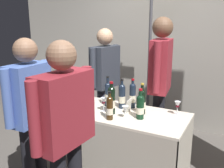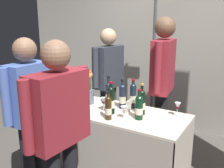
{
  "view_description": "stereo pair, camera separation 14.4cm",
  "coord_description": "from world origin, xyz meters",
  "px_view_note": "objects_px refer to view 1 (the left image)",
  "views": [
    {
      "loc": [
        1.22,
        -2.29,
        1.72
      ],
      "look_at": [
        0.0,
        0.0,
        1.05
      ],
      "focal_mm": 40.66,
      "sensor_mm": 36.0,
      "label": 1
    },
    {
      "loc": [
        1.35,
        -2.22,
        1.72
      ],
      "look_at": [
        0.0,
        0.0,
        1.05
      ],
      "focal_mm": 40.66,
      "sensor_mm": 36.0,
      "label": 2
    }
  ],
  "objects_px": {
    "vendor_presenter": "(160,75)",
    "display_bottle_0": "(76,87)",
    "featured_wine_bottle": "(108,94)",
    "taster_foreground_right": "(30,107)",
    "tasting_table": "(112,131)",
    "wine_glass_mid": "(177,105)",
    "wine_glass_near_taster": "(104,101)",
    "flower_vase": "(89,93)",
    "booth_signpost": "(150,47)",
    "wine_glass_near_vendor": "(125,110)"
  },
  "relations": [
    {
      "from": "flower_vase",
      "to": "taster_foreground_right",
      "type": "height_order",
      "value": "taster_foreground_right"
    },
    {
      "from": "featured_wine_bottle",
      "to": "booth_signpost",
      "type": "relative_size",
      "value": 0.16
    },
    {
      "from": "wine_glass_near_vendor",
      "to": "flower_vase",
      "type": "bearing_deg",
      "value": 160.27
    },
    {
      "from": "wine_glass_near_taster",
      "to": "booth_signpost",
      "type": "height_order",
      "value": "booth_signpost"
    },
    {
      "from": "display_bottle_0",
      "to": "taster_foreground_right",
      "type": "xyz_separation_m",
      "value": [
        0.16,
        -0.93,
        0.05
      ]
    },
    {
      "from": "flower_vase",
      "to": "tasting_table",
      "type": "bearing_deg",
      "value": -11.06
    },
    {
      "from": "featured_wine_bottle",
      "to": "booth_signpost",
      "type": "distance_m",
      "value": 1.1
    },
    {
      "from": "featured_wine_bottle",
      "to": "taster_foreground_right",
      "type": "distance_m",
      "value": 0.89
    },
    {
      "from": "wine_glass_near_taster",
      "to": "tasting_table",
      "type": "bearing_deg",
      "value": 34.35
    },
    {
      "from": "wine_glass_near_vendor",
      "to": "booth_signpost",
      "type": "distance_m",
      "value": 1.35
    },
    {
      "from": "tasting_table",
      "to": "featured_wine_bottle",
      "type": "relative_size",
      "value": 4.63
    },
    {
      "from": "wine_glass_near_vendor",
      "to": "taster_foreground_right",
      "type": "height_order",
      "value": "taster_foreground_right"
    },
    {
      "from": "vendor_presenter",
      "to": "wine_glass_near_taster",
      "type": "bearing_deg",
      "value": -40.12
    },
    {
      "from": "display_bottle_0",
      "to": "wine_glass_mid",
      "type": "distance_m",
      "value": 1.31
    },
    {
      "from": "display_bottle_0",
      "to": "taster_foreground_right",
      "type": "bearing_deg",
      "value": -80.25
    },
    {
      "from": "vendor_presenter",
      "to": "display_bottle_0",
      "type": "bearing_deg",
      "value": -77.41
    },
    {
      "from": "wine_glass_near_vendor",
      "to": "flower_vase",
      "type": "distance_m",
      "value": 0.6
    },
    {
      "from": "featured_wine_bottle",
      "to": "wine_glass_mid",
      "type": "height_order",
      "value": "featured_wine_bottle"
    },
    {
      "from": "tasting_table",
      "to": "wine_glass_near_vendor",
      "type": "relative_size",
      "value": 12.27
    },
    {
      "from": "featured_wine_bottle",
      "to": "booth_signpost",
      "type": "bearing_deg",
      "value": 82.72
    },
    {
      "from": "display_bottle_0",
      "to": "taster_foreground_right",
      "type": "relative_size",
      "value": 0.2
    },
    {
      "from": "display_bottle_0",
      "to": "booth_signpost",
      "type": "distance_m",
      "value": 1.19
    },
    {
      "from": "wine_glass_near_taster",
      "to": "vendor_presenter",
      "type": "distance_m",
      "value": 0.8
    },
    {
      "from": "tasting_table",
      "to": "wine_glass_near_taster",
      "type": "bearing_deg",
      "value": -145.65
    },
    {
      "from": "wine_glass_mid",
      "to": "taster_foreground_right",
      "type": "bearing_deg",
      "value": -141.85
    },
    {
      "from": "flower_vase",
      "to": "booth_signpost",
      "type": "distance_m",
      "value": 1.19
    },
    {
      "from": "featured_wine_bottle",
      "to": "booth_signpost",
      "type": "height_order",
      "value": "booth_signpost"
    },
    {
      "from": "wine_glass_mid",
      "to": "booth_signpost",
      "type": "height_order",
      "value": "booth_signpost"
    },
    {
      "from": "featured_wine_bottle",
      "to": "display_bottle_0",
      "type": "distance_m",
      "value": 0.55
    },
    {
      "from": "featured_wine_bottle",
      "to": "vendor_presenter",
      "type": "relative_size",
      "value": 0.2
    },
    {
      "from": "display_bottle_0",
      "to": "flower_vase",
      "type": "height_order",
      "value": "flower_vase"
    },
    {
      "from": "wine_glass_mid",
      "to": "booth_signpost",
      "type": "bearing_deg",
      "value": 125.6
    },
    {
      "from": "flower_vase",
      "to": "wine_glass_near_vendor",
      "type": "bearing_deg",
      "value": -19.73
    },
    {
      "from": "display_bottle_0",
      "to": "vendor_presenter",
      "type": "relative_size",
      "value": 0.18
    },
    {
      "from": "taster_foreground_right",
      "to": "booth_signpost",
      "type": "height_order",
      "value": "booth_signpost"
    },
    {
      "from": "tasting_table",
      "to": "featured_wine_bottle",
      "type": "bearing_deg",
      "value": 135.46
    },
    {
      "from": "wine_glass_near_taster",
      "to": "taster_foreground_right",
      "type": "distance_m",
      "value": 0.77
    },
    {
      "from": "wine_glass_mid",
      "to": "wine_glass_near_taster",
      "type": "distance_m",
      "value": 0.77
    },
    {
      "from": "wine_glass_near_taster",
      "to": "vendor_presenter",
      "type": "xyz_separation_m",
      "value": [
        0.41,
        0.66,
        0.2
      ]
    },
    {
      "from": "featured_wine_bottle",
      "to": "wine_glass_near_taster",
      "type": "height_order",
      "value": "featured_wine_bottle"
    },
    {
      "from": "tasting_table",
      "to": "wine_glass_mid",
      "type": "distance_m",
      "value": 0.77
    },
    {
      "from": "tasting_table",
      "to": "wine_glass_near_taster",
      "type": "distance_m",
      "value": 0.36
    },
    {
      "from": "display_bottle_0",
      "to": "wine_glass_mid",
      "type": "bearing_deg",
      "value": -1.19
    },
    {
      "from": "vendor_presenter",
      "to": "featured_wine_bottle",
      "type": "bearing_deg",
      "value": -50.46
    },
    {
      "from": "display_bottle_0",
      "to": "wine_glass_near_taster",
      "type": "relative_size",
      "value": 2.06
    },
    {
      "from": "wine_glass_near_vendor",
      "to": "featured_wine_bottle",
      "type": "bearing_deg",
      "value": 143.52
    },
    {
      "from": "featured_wine_bottle",
      "to": "wine_glass_near_vendor",
      "type": "distance_m",
      "value": 0.42
    },
    {
      "from": "wine_glass_near_taster",
      "to": "wine_glass_mid",
      "type": "bearing_deg",
      "value": 19.43
    },
    {
      "from": "booth_signpost",
      "to": "vendor_presenter",
      "type": "bearing_deg",
      "value": -56.92
    },
    {
      "from": "tasting_table",
      "to": "wine_glass_near_taster",
      "type": "relative_size",
      "value": 10.78
    }
  ]
}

